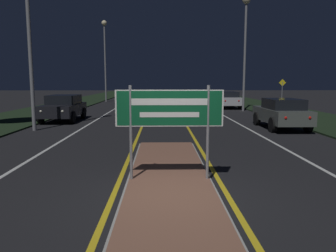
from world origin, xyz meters
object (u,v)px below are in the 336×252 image
car_receding_2 (214,95)px  warning_sign (282,91)px  streetlight_left_far (105,46)px  streetlight_right_near (246,30)px  car_receding_1 (227,99)px  highway_sign (169,112)px  car_approaching_0 (63,107)px  car_receding_0 (281,113)px

car_receding_2 → warning_sign: warning_sign is taller
warning_sign → streetlight_left_far: bearing=146.2°
streetlight_right_near → car_receding_2: size_ratio=1.94×
warning_sign → car_receding_1: bearing=159.4°
car_receding_1 → warning_sign: 4.71m
streetlight_left_far → streetlight_right_near: (13.03, -12.71, -0.07)m
highway_sign → car_approaching_0: size_ratio=0.58×
car_receding_1 → car_receding_2: size_ratio=1.00×
streetlight_left_far → car_receding_2: (12.62, -0.44, -5.63)m
car_receding_2 → highway_sign: bearing=-101.0°
car_receding_1 → warning_sign: warning_sign is taller
streetlight_left_far → car_receding_2: streetlight_left_far is taller
streetlight_left_far → car_approaching_0: bearing=-88.3°
streetlight_left_far → warning_sign: streetlight_left_far is taller
highway_sign → car_receding_1: bearing=75.3°
car_receding_2 → car_approaching_0: car_approaching_0 is taller
car_receding_1 → warning_sign: bearing=-20.6°
highway_sign → car_receding_2: highway_sign is taller
streetlight_right_near → warning_sign: (3.65, 1.53, -4.75)m
streetlight_left_far → streetlight_right_near: size_ratio=1.04×
streetlight_left_far → car_receding_0: 26.30m
streetlight_left_far → car_receding_2: size_ratio=2.02×
car_receding_0 → car_receding_1: (-0.17, 12.92, -0.02)m
streetlight_right_near → warning_sign: size_ratio=3.59×
streetlight_right_near → car_approaching_0: streetlight_right_near is taller
streetlight_right_near → car_receding_1: 6.41m
car_approaching_0 → streetlight_right_near: bearing=26.2°
highway_sign → streetlight_left_far: (-6.63, 31.23, 4.71)m
streetlight_left_far → car_receding_2: bearing=-2.0°
highway_sign → streetlight_left_far: size_ratio=0.27×
car_receding_0 → car_receding_1: size_ratio=0.90×
car_approaching_0 → warning_sign: 17.88m
streetlight_right_near → car_receding_2: streetlight_right_near is taller
car_receding_2 → warning_sign: 11.51m
highway_sign → streetlight_left_far: bearing=102.0°
streetlight_right_near → car_receding_0: size_ratio=2.14×
car_receding_1 → car_receding_2: car_receding_1 is taller
car_receding_0 → car_receding_2: 22.03m
streetlight_left_far → car_receding_2: 13.83m
car_approaching_0 → car_receding_0: bearing=-16.8°
highway_sign → warning_sign: bearing=63.4°
car_approaching_0 → car_receding_2: bearing=56.8°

